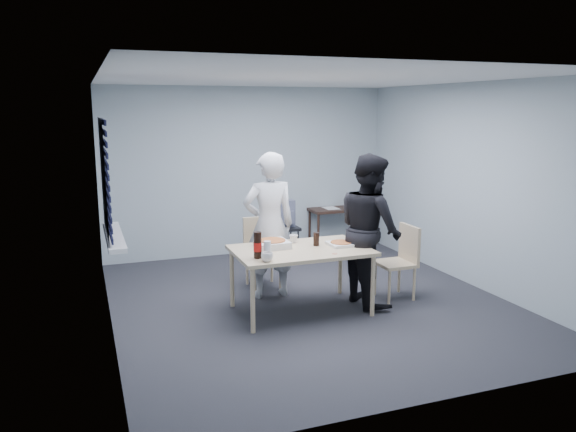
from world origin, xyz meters
name	(u,v)px	position (x,y,z in m)	size (l,w,h in m)	color
room	(107,187)	(-2.20, 0.40, 1.44)	(5.00, 5.00, 5.00)	#2A2A2F
dining_table	(301,254)	(-0.21, -0.26, 0.67)	(1.50, 0.95, 0.73)	beige
chair_far	(261,247)	(-0.33, 0.82, 0.51)	(0.42, 0.42, 0.89)	beige
chair_right	(401,256)	(1.11, -0.23, 0.51)	(0.42, 0.42, 0.89)	beige
person_white	(269,225)	(-0.37, 0.37, 0.89)	(0.65, 0.42, 1.77)	silver
person_black	(370,229)	(0.66, -0.25, 0.89)	(0.86, 0.47, 1.77)	black
side_table	(340,213)	(1.49, 2.28, 0.59)	(1.00, 0.44, 0.66)	#38241C
stool	(285,234)	(0.33, 1.76, 0.43)	(0.39, 0.39, 0.54)	black
backpack	(285,214)	(0.33, 1.75, 0.73)	(0.29, 0.21, 0.40)	slate
pizza_box_a	(272,244)	(-0.48, -0.08, 0.77)	(0.35, 0.35, 0.09)	silver
pizza_box_b	(341,244)	(0.29, -0.27, 0.75)	(0.29, 0.29, 0.04)	silver
mug_a	(267,257)	(-0.73, -0.63, 0.78)	(0.12, 0.12, 0.10)	white
mug_b	(294,239)	(-0.18, 0.04, 0.78)	(0.10, 0.10, 0.09)	white
cola_glass	(316,239)	(0.01, -0.19, 0.81)	(0.07, 0.07, 0.15)	black
soda_bottle	(258,246)	(-0.78, -0.47, 0.87)	(0.09, 0.09, 0.28)	black
plastic_cups	(267,250)	(-0.69, -0.52, 0.82)	(0.08, 0.08, 0.18)	silver
rubber_band	(335,254)	(0.05, -0.59, 0.73)	(0.05, 0.05, 0.00)	red
papers	(331,208)	(1.34, 2.31, 0.67)	(0.21, 0.29, 0.00)	white
black_box	(351,205)	(1.71, 2.30, 0.70)	(0.16, 0.11, 0.07)	black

